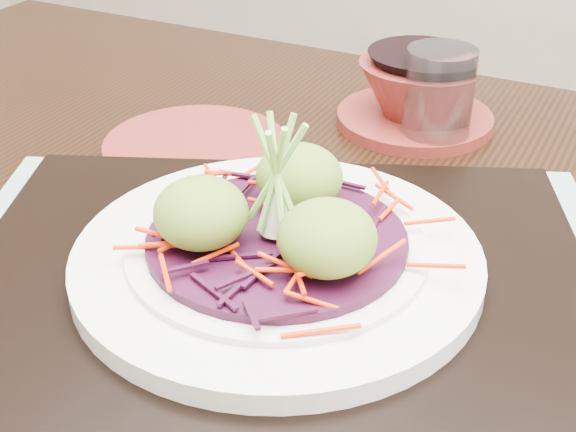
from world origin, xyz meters
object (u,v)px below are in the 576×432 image
(white_plate, at_px, (277,257))
(water_glass, at_px, (438,97))
(terracotta_bowl_set, at_px, (416,97))
(dining_table, at_px, (319,408))
(serving_tray, at_px, (277,280))
(terracotta_side_plate, at_px, (196,147))

(white_plate, relative_size, water_glass, 2.99)
(white_plate, height_order, terracotta_bowl_set, terracotta_bowl_set)
(water_glass, bearing_deg, terracotta_bowl_set, 128.42)
(dining_table, height_order, water_glass, water_glass)
(white_plate, bearing_deg, terracotta_bowl_set, 85.47)
(water_glass, height_order, terracotta_bowl_set, water_glass)
(serving_tray, bearing_deg, water_glass, 62.68)
(white_plate, bearing_deg, serving_tray, 90.00)
(dining_table, xyz_separation_m, terracotta_side_plate, (-0.17, 0.16, 0.11))
(dining_table, xyz_separation_m, white_plate, (-0.03, -0.02, 0.14))
(water_glass, xyz_separation_m, terracotta_bowl_set, (-0.03, 0.03, -0.02))
(dining_table, distance_m, terracotta_bowl_set, 0.31)
(white_plate, height_order, water_glass, water_glass)
(serving_tray, height_order, terracotta_side_plate, serving_tray)
(terracotta_bowl_set, bearing_deg, dining_table, -89.57)
(dining_table, bearing_deg, water_glass, 91.02)
(dining_table, relative_size, terracotta_side_plate, 8.62)
(water_glass, bearing_deg, dining_table, -95.38)
(serving_tray, xyz_separation_m, terracotta_bowl_set, (0.02, 0.30, 0.01))
(white_plate, bearing_deg, dining_table, 32.56)
(dining_table, relative_size, water_glass, 15.94)
(terracotta_side_plate, distance_m, water_glass, 0.22)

